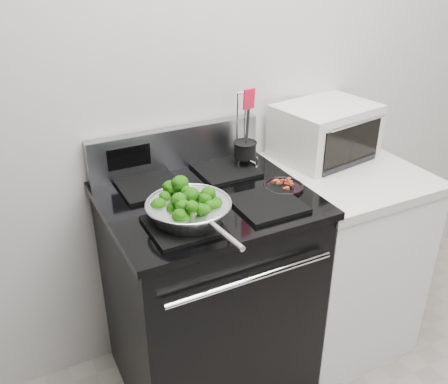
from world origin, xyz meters
TOP-DOWN VIEW (x-y plane):
  - back_wall at (0.00, 1.75)m, footprint 4.00×0.02m
  - gas_range at (-0.30, 1.41)m, footprint 0.79×0.69m
  - counter at (0.39, 1.41)m, footprint 0.62×0.68m
  - skillet at (-0.44, 1.26)m, footprint 0.30×0.48m
  - broccoli_pile at (-0.44, 1.27)m, footprint 0.24×0.24m
  - bacon_plate at (0.00, 1.33)m, footprint 0.16×0.16m
  - utensil_holder at (-0.04, 1.58)m, footprint 0.11×0.11m
  - toaster_oven at (0.38, 1.58)m, footprint 0.48×0.39m

SIDE VIEW (x-z plane):
  - counter at x=0.39m, z-range 0.00..0.92m
  - gas_range at x=-0.30m, z-range -0.08..1.05m
  - bacon_plate at x=0.00m, z-range 0.95..0.99m
  - skillet at x=-0.44m, z-range 0.97..1.03m
  - utensil_holder at x=-0.04m, z-range 0.84..1.19m
  - broccoli_pile at x=-0.44m, z-range 0.98..1.06m
  - toaster_oven at x=0.38m, z-range 0.92..1.17m
  - back_wall at x=0.00m, z-range 0.00..2.70m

